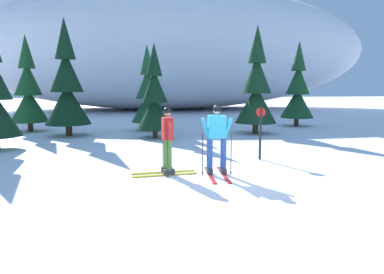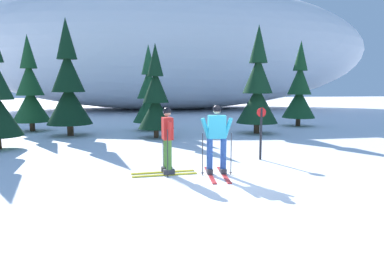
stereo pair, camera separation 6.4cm
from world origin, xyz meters
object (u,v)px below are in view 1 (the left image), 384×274
skier_cyan_jacket (217,138)px  pine_tree_center_left (67,87)px  pine_tree_far_left (28,91)px  trail_marker_post (260,130)px  skier_red_jacket (167,140)px  pine_tree_center_right (155,99)px  pine_tree_far_right (298,91)px  pine_tree_center (148,95)px  pine_tree_right (256,89)px

skier_cyan_jacket → pine_tree_center_left: 9.41m
pine_tree_far_left → trail_marker_post: pine_tree_far_left is taller
skier_red_jacket → pine_tree_center_left: pine_tree_center_left is taller
skier_red_jacket → pine_tree_center_right: size_ratio=0.42×
pine_tree_center_right → pine_tree_far_right: bearing=22.3°
skier_red_jacket → pine_tree_center: pine_tree_center is taller
skier_red_jacket → pine_tree_center_right: (0.06, 6.48, 0.79)m
skier_cyan_jacket → trail_marker_post: skier_cyan_jacket is taller
skier_cyan_jacket → pine_tree_center: (-1.35, 9.30, 0.84)m
pine_tree_center_right → pine_tree_far_right: pine_tree_far_right is taller
pine_tree_center_left → pine_tree_far_right: (11.76, 2.08, -0.22)m
skier_red_jacket → pine_tree_far_right: 12.70m
pine_tree_center_left → pine_tree_center_right: pine_tree_center_left is taller
skier_cyan_jacket → pine_tree_center: size_ratio=0.42×
pine_tree_far_left → pine_tree_center_right: size_ratio=1.16×
skier_cyan_jacket → trail_marker_post: 2.35m
skier_cyan_jacket → pine_tree_right: size_ratio=0.35×
pine_tree_far_left → pine_tree_center: 5.73m
pine_tree_far_right → trail_marker_post: size_ratio=2.94×
skier_cyan_jacket → pine_tree_far_left: size_ratio=0.38×
skier_cyan_jacket → pine_tree_far_right: pine_tree_far_right is taller
pine_tree_center_left → trail_marker_post: pine_tree_center_left is taller
skier_cyan_jacket → pine_tree_far_right: 12.17m
pine_tree_center_left → pine_tree_center: bearing=21.0°
pine_tree_center_right → pine_tree_far_right: size_ratio=0.86×
pine_tree_center → trail_marker_post: bearing=-68.3°
skier_red_jacket → pine_tree_right: bearing=56.2°
pine_tree_center_right → pine_tree_center_left: bearing=162.3°
skier_cyan_jacket → pine_tree_right: bearing=64.2°
pine_tree_center_right → pine_tree_right: pine_tree_right is taller
pine_tree_center_left → pine_tree_center: size_ratio=1.22×
pine_tree_far_right → pine_tree_center_left: bearing=-170.0°
pine_tree_right → pine_tree_far_right: 4.20m
skier_cyan_jacket → pine_tree_center: bearing=98.3°
skier_red_jacket → pine_tree_far_left: size_ratio=0.36×
pine_tree_far_right → trail_marker_post: 9.90m
pine_tree_far_left → pine_tree_center_left: 2.89m
skier_red_jacket → pine_tree_far_left: 11.30m
skier_cyan_jacket → trail_marker_post: size_ratio=1.11×
pine_tree_far_left → pine_tree_center: bearing=-5.6°
skier_cyan_jacket → pine_tree_far_right: (6.84, 10.01, 1.01)m
skier_cyan_jacket → trail_marker_post: (1.72, 1.60, -0.04)m
pine_tree_far_left → pine_tree_far_right: pine_tree_far_left is taller
skier_red_jacket → skier_cyan_jacket: 1.24m
pine_tree_far_left → skier_red_jacket: bearing=-58.7°
pine_tree_right → pine_tree_far_right: (3.28, 2.62, -0.14)m
skier_red_jacket → pine_tree_center_right: 6.53m
skier_red_jacket → pine_tree_far_left: pine_tree_far_left is taller
skier_red_jacket → pine_tree_center_left: size_ratio=0.33×
pine_tree_far_right → pine_tree_center_right: bearing=-157.7°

